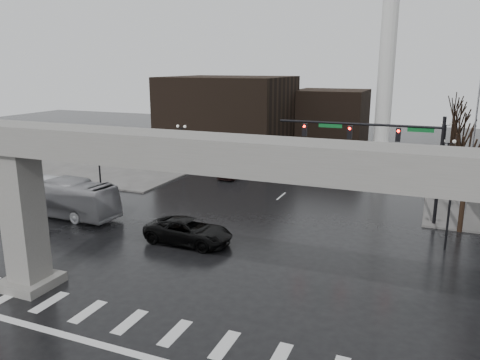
{
  "coord_description": "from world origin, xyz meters",
  "views": [
    {
      "loc": [
        12.08,
        -16.91,
        11.49
      ],
      "look_at": [
        1.22,
        9.32,
        4.5
      ],
      "focal_mm": 35.0,
      "sensor_mm": 36.0,
      "label": 1
    }
  ],
  "objects": [
    {
      "name": "pickup_truck",
      "position": [
        -2.22,
        8.76,
        0.82
      ],
      "size": [
        5.98,
        2.9,
        1.64
      ],
      "primitive_type": "imported",
      "rotation": [
        0.0,
        0.0,
        1.54
      ],
      "color": "black",
      "rests_on": "ground"
    },
    {
      "name": "signal_mast_arm",
      "position": [
        8.99,
        18.8,
        5.83
      ],
      "size": [
        12.12,
        0.43,
        8.0
      ],
      "color": "black",
      "rests_on": "ground"
    },
    {
      "name": "tree_right_1",
      "position": [
        14.53,
        26.02,
        2.85
      ],
      "size": [
        1.09,
        1.61,
        7.67
      ],
      "color": "black",
      "rests_on": "ground"
    },
    {
      "name": "building_far_left",
      "position": [
        -14.0,
        42.0,
        5.0
      ],
      "size": [
        16.0,
        14.0,
        10.0
      ],
      "primitive_type": "cube",
      "color": "black",
      "rests_on": "ground"
    },
    {
      "name": "lamp_right_0",
      "position": [
        13.5,
        14.0,
        3.47
      ],
      "size": [
        1.22,
        0.32,
        5.11
      ],
      "color": "black",
      "rests_on": "ground"
    },
    {
      "name": "tree_right_3",
      "position": [
        14.53,
        42.02,
        2.98
      ],
      "size": [
        1.11,
        1.66,
        8.02
      ],
      "color": "black",
      "rests_on": "ground"
    },
    {
      "name": "ground",
      "position": [
        0.0,
        0.0,
        0.0
      ],
      "size": [
        160.0,
        160.0,
        0.0
      ],
      "primitive_type": "plane",
      "color": "black",
      "rests_on": "ground"
    },
    {
      "name": "building_far_mid",
      "position": [
        -2.0,
        52.0,
        4.0
      ],
      "size": [
        10.0,
        10.0,
        8.0
      ],
      "primitive_type": "cube",
      "color": "black",
      "rests_on": "ground"
    },
    {
      "name": "far_car",
      "position": [
        -6.86,
        27.07,
        0.81
      ],
      "size": [
        2.16,
        4.84,
        1.62
      ],
      "primitive_type": "imported",
      "rotation": [
        0.0,
        0.0,
        -0.05
      ],
      "color": "black",
      "rests_on": "ground"
    },
    {
      "name": "lamp_right_2",
      "position": [
        13.5,
        42.0,
        3.47
      ],
      "size": [
        1.22,
        0.32,
        5.11
      ],
      "color": "black",
      "rests_on": "ground"
    },
    {
      "name": "tree_right_4",
      "position": [
        14.53,
        50.02,
        3.04
      ],
      "size": [
        1.12,
        1.69,
        8.19
      ],
      "color": "black",
      "rests_on": "ground"
    },
    {
      "name": "tree_right_2",
      "position": [
        14.53,
        34.02,
        2.91
      ],
      "size": [
        1.1,
        1.63,
        7.85
      ],
      "color": "black",
      "rests_on": "ground"
    },
    {
      "name": "flagpole_assembly",
      "position": [
        15.29,
        22.0,
        7.53
      ],
      "size": [
        2.06,
        0.12,
        12.0
      ],
      "color": "silver",
      "rests_on": "ground"
    },
    {
      "name": "lamp_right_1",
      "position": [
        13.5,
        28.0,
        3.47
      ],
      "size": [
        1.22,
        0.32,
        5.11
      ],
      "color": "black",
      "rests_on": "ground"
    },
    {
      "name": "elevated_guideway",
      "position": [
        1.26,
        0.0,
        6.88
      ],
      "size": [
        48.0,
        2.6,
        8.7
      ],
      "color": "gray",
      "rests_on": "ground"
    },
    {
      "name": "tree_right_0",
      "position": [
        14.53,
        18.02,
        2.79
      ],
      "size": [
        1.09,
        1.58,
        7.5
      ],
      "color": "black",
      "rests_on": "ground"
    },
    {
      "name": "city_bus",
      "position": [
        -14.56,
        10.22,
        1.49
      ],
      "size": [
        10.87,
        3.36,
        2.98
      ],
      "primitive_type": "imported",
      "rotation": [
        0.0,
        0.0,
        1.49
      ],
      "color": "#A3A2A7",
      "rests_on": "ground"
    },
    {
      "name": "lamp_left_2",
      "position": [
        -13.5,
        42.0,
        3.47
      ],
      "size": [
        1.22,
        0.32,
        5.11
      ],
      "color": "black",
      "rests_on": "ground"
    },
    {
      "name": "sidewalk_nw",
      "position": [
        -26.0,
        36.0,
        0.07
      ],
      "size": [
        28.0,
        36.0,
        0.15
      ],
      "primitive_type": "cube",
      "color": "slate",
      "rests_on": "ground"
    },
    {
      "name": "lamp_left_1",
      "position": [
        -13.5,
        28.0,
        3.47
      ],
      "size": [
        1.22,
        0.32,
        5.11
      ],
      "color": "black",
      "rests_on": "ground"
    },
    {
      "name": "smokestack",
      "position": [
        6.0,
        46.0,
        13.35
      ],
      "size": [
        3.6,
        3.6,
        30.0
      ],
      "color": "white",
      "rests_on": "ground"
    },
    {
      "name": "lamp_left_0",
      "position": [
        -13.5,
        14.0,
        3.47
      ],
      "size": [
        1.22,
        0.32,
        5.11
      ],
      "color": "black",
      "rests_on": "ground"
    }
  ]
}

